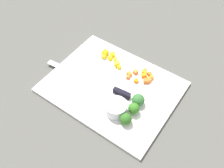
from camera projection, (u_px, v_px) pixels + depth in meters
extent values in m
plane|color=#52514B|center=(112.00, 88.00, 0.92)|extent=(4.00, 4.00, 0.00)
cube|color=white|center=(112.00, 87.00, 0.91)|extent=(0.45, 0.36, 0.01)
cylinder|color=#B9BEBE|center=(116.00, 108.00, 0.83)|extent=(0.07, 0.07, 0.04)
cube|color=silver|center=(69.00, 71.00, 0.95)|extent=(0.20, 0.04, 0.00)
cube|color=black|center=(122.00, 93.00, 0.87)|extent=(0.07, 0.02, 0.02)
cube|color=orange|center=(149.00, 80.00, 0.92)|extent=(0.02, 0.02, 0.01)
cube|color=orange|center=(151.00, 77.00, 0.92)|extent=(0.01, 0.01, 0.01)
cube|color=orange|center=(144.00, 72.00, 0.94)|extent=(0.02, 0.02, 0.01)
cube|color=orange|center=(136.00, 81.00, 0.92)|extent=(0.02, 0.02, 0.01)
cube|color=orange|center=(145.00, 70.00, 0.95)|extent=(0.01, 0.01, 0.01)
cube|color=orange|center=(150.00, 74.00, 0.93)|extent=(0.02, 0.02, 0.01)
cube|color=orange|center=(135.00, 72.00, 0.94)|extent=(0.02, 0.02, 0.01)
cube|color=orange|center=(146.00, 81.00, 0.91)|extent=(0.02, 0.02, 0.02)
cube|color=orange|center=(144.00, 76.00, 0.93)|extent=(0.02, 0.02, 0.01)
cube|color=orange|center=(128.00, 77.00, 0.93)|extent=(0.01, 0.01, 0.01)
cube|color=orange|center=(129.00, 74.00, 0.94)|extent=(0.02, 0.02, 0.01)
cube|color=yellow|center=(110.00, 58.00, 0.98)|extent=(0.02, 0.02, 0.02)
cube|color=yellow|center=(117.00, 64.00, 0.96)|extent=(0.03, 0.03, 0.02)
cube|color=yellow|center=(115.00, 60.00, 0.98)|extent=(0.02, 0.02, 0.01)
cube|color=yellow|center=(105.00, 53.00, 1.00)|extent=(0.02, 0.03, 0.02)
cube|color=yellow|center=(104.00, 57.00, 0.99)|extent=(0.02, 0.01, 0.02)
cube|color=yellow|center=(119.00, 67.00, 0.96)|extent=(0.02, 0.02, 0.01)
cube|color=yellow|center=(113.00, 55.00, 1.00)|extent=(0.03, 0.03, 0.01)
cylinder|color=#8CB85B|center=(133.00, 111.00, 0.83)|extent=(0.01, 0.01, 0.01)
sphere|color=#357422|center=(134.00, 108.00, 0.82)|extent=(0.04, 0.04, 0.04)
cylinder|color=#85B26A|center=(138.00, 103.00, 0.86)|extent=(0.02, 0.02, 0.01)
sphere|color=#336C31|center=(138.00, 100.00, 0.84)|extent=(0.04, 0.04, 0.04)
cylinder|color=#8FAB58|center=(126.00, 121.00, 0.81)|extent=(0.01, 0.01, 0.01)
sphere|color=#2D641F|center=(126.00, 119.00, 0.80)|extent=(0.04, 0.04, 0.04)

